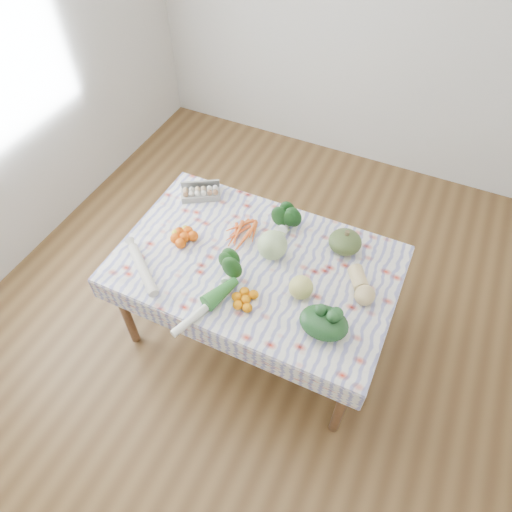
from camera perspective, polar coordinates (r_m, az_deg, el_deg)
ground at (r=3.35m, az=0.00°, el=-9.03°), size 4.50×4.50×0.00m
wall_back at (r=4.14m, az=15.12°, el=27.83°), size 4.00×0.04×2.80m
dining_table at (r=2.79m, az=0.00°, el=-1.87°), size 1.60×1.00×0.75m
tablecloth at (r=2.73m, az=0.00°, el=-0.86°), size 1.66×1.06×0.01m
egg_carton at (r=3.11m, az=-6.90°, el=7.69°), size 0.28×0.22×0.07m
carrot_bunch at (r=2.85m, az=-1.59°, el=2.73°), size 0.26×0.25×0.04m
kale_bunch at (r=2.86m, az=3.87°, el=4.41°), size 0.18×0.16×0.14m
kabocha_squash at (r=2.79m, az=11.08°, el=1.75°), size 0.25×0.25×0.13m
cabbage at (r=2.69m, az=2.07°, el=1.37°), size 0.22×0.22×0.18m
butternut_squash at (r=2.62m, az=13.05°, el=-3.52°), size 0.23×0.27×0.12m
orange_cluster at (r=2.84m, az=-8.96°, el=2.36°), size 0.28×0.28×0.07m
broccoli at (r=2.61m, az=-3.44°, el=-2.03°), size 0.20×0.20×0.12m
mandarin_cluster at (r=2.53m, az=-1.28°, el=-5.42°), size 0.20×0.20×0.06m
grapefruit at (r=2.54m, az=5.64°, el=-3.91°), size 0.17×0.17×0.14m
spinach_bag at (r=2.44m, az=8.48°, el=-8.25°), size 0.29×0.24×0.12m
daikon at (r=2.73m, az=-13.96°, el=-1.62°), size 0.36×0.30×0.06m
leek at (r=2.52m, az=-6.42°, el=-6.50°), size 0.19×0.44×0.05m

